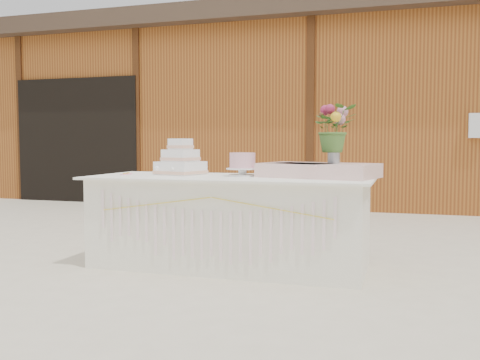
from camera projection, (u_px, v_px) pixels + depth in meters
ground at (230, 266)px, 4.59m from camera, size 80.00×80.00×0.00m
barn at (328, 110)px, 10.19m from camera, size 12.60×4.60×3.30m
cake_table at (229, 221)px, 4.56m from camera, size 2.40×1.00×0.77m
wedding_cake at (181, 162)px, 4.79m from camera, size 0.44×0.44×0.32m
pink_cake_stand at (242, 163)px, 4.55m from camera, size 0.28×0.28×0.20m
satin_runner at (319, 170)px, 4.42m from camera, size 1.02×0.73×0.12m
flower_vase at (334, 155)px, 4.43m from camera, size 0.10×0.10×0.14m
bouquet at (334, 123)px, 4.41m from camera, size 0.45×0.43×0.39m
loose_flowers at (132, 173)px, 4.85m from camera, size 0.16×0.36×0.02m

